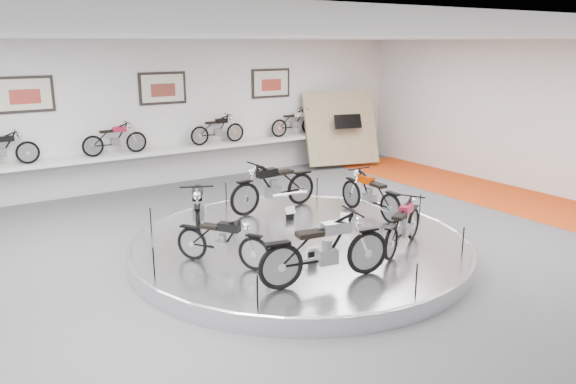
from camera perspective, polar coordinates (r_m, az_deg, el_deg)
floor at (r=10.57m, az=2.15°, el=-6.80°), size 16.00×16.00×0.00m
ceiling at (r=9.82m, az=2.39°, el=15.43°), size 16.00×16.00×0.00m
wall_back at (r=16.14m, az=-12.52°, el=7.79°), size 16.00×0.00×16.00m
wall_right at (r=16.00m, az=26.40°, el=6.53°), size 0.00×14.00×14.00m
orange_carpet_strip at (r=15.36m, az=23.26°, el=-1.04°), size 2.40×12.60×0.01m
dado_band at (r=16.36m, az=-12.21°, el=2.74°), size 15.68×0.04×1.10m
display_platform at (r=10.75m, az=1.23°, el=-5.57°), size 6.40×6.40×0.30m
platform_rim at (r=10.70m, az=1.23°, el=-4.97°), size 6.40×6.40×0.10m
shelf at (r=16.02m, az=-11.93°, el=4.14°), size 11.00×0.55×0.10m
poster_left at (r=15.14m, az=-25.18°, el=8.95°), size 1.35×0.06×0.88m
poster_center at (r=16.04m, az=-12.61°, el=10.25°), size 1.35×0.06×0.88m
poster_right at (r=17.60m, az=-1.74°, el=10.98°), size 1.35×0.06×0.88m
display_panel at (r=18.26m, az=5.38°, el=6.50°), size 2.56×1.52×2.30m
shelf_bike_a at (r=14.96m, az=-27.12°, el=3.68°), size 1.22×0.43×0.73m
shelf_bike_b at (r=15.47m, az=-17.18°, el=4.98°), size 1.22×0.43×0.73m
shelf_bike_c at (r=16.55m, az=-7.16°, el=6.15°), size 1.22×0.43×0.73m
shelf_bike_d at (r=17.89m, az=0.65°, el=6.92°), size 1.22×0.43×0.73m
bike_a at (r=12.12m, az=8.37°, el=-0.15°), size 0.66×1.69×0.98m
bike_b at (r=12.39m, az=-1.47°, el=0.65°), size 1.92×0.76×1.11m
bike_c at (r=11.04m, az=-9.14°, el=-1.47°), size 1.34×1.91×1.07m
bike_d at (r=9.41m, az=-6.71°, el=-4.88°), size 1.26×1.54×0.88m
bike_e at (r=8.70m, az=3.84°, el=-5.70°), size 1.97×0.99×1.11m
bike_f at (r=10.26m, az=11.60°, el=-3.28°), size 1.65×1.20×0.92m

